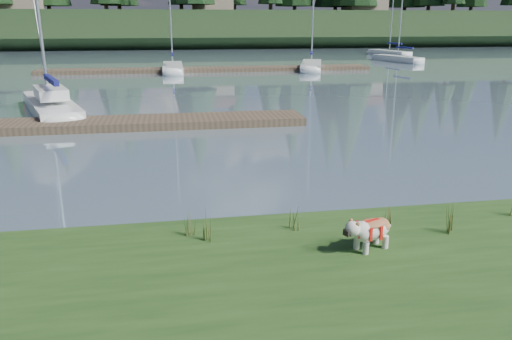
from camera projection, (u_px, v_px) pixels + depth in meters
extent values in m
plane|color=gray|center=(183.00, 72.00, 39.16)|extent=(200.00, 200.00, 0.00)
cube|color=black|center=(174.00, 29.00, 79.03)|extent=(200.00, 20.00, 5.00)
cylinder|color=silver|center=(366.00, 248.00, 7.82)|extent=(0.10, 0.10, 0.21)
cylinder|color=silver|center=(357.00, 243.00, 7.99)|extent=(0.10, 0.10, 0.21)
cylinder|color=silver|center=(385.00, 242.00, 8.02)|extent=(0.10, 0.10, 0.21)
cylinder|color=silver|center=(376.00, 237.00, 8.20)|extent=(0.10, 0.10, 0.21)
ellipsoid|color=silver|center=(372.00, 230.00, 7.95)|extent=(0.77, 0.57, 0.33)
ellipsoid|color=#AC6A40|center=(373.00, 223.00, 7.92)|extent=(0.57, 0.48, 0.12)
ellipsoid|color=silver|center=(353.00, 229.00, 7.72)|extent=(0.31, 0.32, 0.24)
cube|color=black|center=(347.00, 233.00, 7.68)|extent=(0.11, 0.14, 0.09)
cube|color=white|center=(51.00, 108.00, 21.62)|extent=(3.83, 7.23, 0.70)
ellipsoid|color=white|center=(42.00, 98.00, 24.60)|extent=(2.09, 2.33, 0.70)
cube|color=navy|center=(51.00, 80.00, 20.36)|extent=(1.24, 3.12, 0.20)
cube|color=white|center=(51.00, 93.00, 21.07)|extent=(1.91, 2.81, 0.45)
cube|color=#4C3D2C|center=(93.00, 124.00, 18.65)|extent=(16.00, 2.00, 0.30)
cube|color=#4C3D2C|center=(208.00, 69.00, 39.44)|extent=(26.00, 2.20, 0.30)
cube|color=white|center=(173.00, 69.00, 39.26)|extent=(1.54, 6.58, 0.70)
ellipsoid|color=white|center=(173.00, 65.00, 42.36)|extent=(1.45, 1.80, 0.70)
cube|color=navy|center=(172.00, 54.00, 38.07)|extent=(0.22, 2.62, 0.20)
cube|color=white|center=(311.00, 67.00, 41.12)|extent=(3.54, 7.10, 0.70)
ellipsoid|color=white|center=(312.00, 63.00, 44.42)|extent=(2.00, 2.25, 0.70)
cube|color=navy|center=(311.00, 53.00, 39.88)|extent=(1.00, 2.70, 0.20)
cube|color=white|center=(398.00, 60.00, 48.45)|extent=(2.85, 6.10, 0.70)
ellipsoid|color=white|center=(378.00, 58.00, 51.04)|extent=(1.68, 1.91, 0.70)
cylinder|color=silver|center=(402.00, 4.00, 46.96)|extent=(0.12, 0.12, 9.18)
cube|color=navy|center=(404.00, 48.00, 47.41)|extent=(0.81, 2.34, 0.20)
cube|color=white|center=(389.00, 54.00, 57.21)|extent=(2.78, 6.54, 0.70)
ellipsoid|color=white|center=(373.00, 52.00, 60.04)|extent=(1.73, 2.00, 0.70)
cylinder|color=silver|center=(393.00, 5.00, 55.67)|extent=(0.12, 0.12, 9.51)
cube|color=navy|center=(395.00, 43.00, 56.10)|extent=(0.74, 2.52, 0.20)
cone|color=#475B23|center=(202.00, 226.00, 8.25)|extent=(0.03, 0.03, 0.53)
cone|color=brown|center=(209.00, 230.00, 8.22)|extent=(0.03, 0.03, 0.43)
cone|color=#475B23|center=(206.00, 223.00, 8.28)|extent=(0.03, 0.03, 0.59)
cone|color=brown|center=(211.00, 230.00, 8.27)|extent=(0.03, 0.03, 0.37)
cone|color=#475B23|center=(204.00, 229.00, 8.19)|extent=(0.03, 0.03, 0.48)
cone|color=#475B23|center=(289.00, 218.00, 8.73)|extent=(0.03, 0.03, 0.42)
cone|color=brown|center=(296.00, 221.00, 8.69)|extent=(0.03, 0.03, 0.33)
cone|color=#475B23|center=(292.00, 216.00, 8.76)|extent=(0.03, 0.03, 0.46)
cone|color=brown|center=(297.00, 221.00, 8.74)|extent=(0.03, 0.03, 0.29)
cone|color=#475B23|center=(291.00, 221.00, 8.66)|extent=(0.03, 0.03, 0.38)
cone|color=#475B23|center=(447.00, 214.00, 8.55)|extent=(0.03, 0.03, 0.67)
cone|color=brown|center=(455.00, 219.00, 8.52)|extent=(0.03, 0.03, 0.54)
cone|color=#475B23|center=(449.00, 212.00, 8.58)|extent=(0.03, 0.03, 0.74)
cone|color=brown|center=(455.00, 220.00, 8.57)|extent=(0.03, 0.03, 0.47)
cone|color=#475B23|center=(450.00, 218.00, 8.49)|extent=(0.03, 0.03, 0.60)
cone|color=#475B23|center=(187.00, 224.00, 8.46)|extent=(0.03, 0.03, 0.41)
cone|color=brown|center=(194.00, 228.00, 8.42)|extent=(0.03, 0.03, 0.33)
cone|color=#475B23|center=(191.00, 222.00, 8.49)|extent=(0.03, 0.03, 0.46)
cone|color=brown|center=(196.00, 228.00, 8.47)|extent=(0.03, 0.03, 0.29)
cone|color=#475B23|center=(189.00, 227.00, 8.39)|extent=(0.03, 0.03, 0.37)
cone|color=#475B23|center=(383.00, 215.00, 8.85)|extent=(0.03, 0.03, 0.41)
cone|color=brown|center=(390.00, 219.00, 8.81)|extent=(0.03, 0.03, 0.32)
cone|color=#475B23|center=(385.00, 214.00, 8.88)|extent=(0.03, 0.03, 0.45)
cone|color=brown|center=(391.00, 219.00, 8.86)|extent=(0.03, 0.03, 0.28)
cone|color=#475B23|center=(386.00, 218.00, 8.78)|extent=(0.03, 0.03, 0.37)
cone|color=#475B23|center=(512.00, 202.00, 9.35)|extent=(0.03, 0.03, 0.53)
cube|color=#33281C|center=(235.00, 233.00, 9.32)|extent=(60.00, 0.50, 0.14)
cylinder|color=#382619|center=(106.00, 6.00, 75.48)|extent=(0.60, 0.60, 1.80)
cylinder|color=#382619|center=(195.00, 6.00, 71.93)|extent=(0.60, 0.60, 1.80)
cylinder|color=#382619|center=(271.00, 7.00, 77.65)|extent=(0.60, 0.60, 1.80)
cylinder|color=#382619|center=(355.00, 7.00, 77.87)|extent=(0.60, 0.60, 1.80)
cylinder|color=#382619|center=(428.00, 8.00, 82.97)|extent=(0.60, 0.60, 1.80)
cube|color=gray|center=(18.00, 2.00, 71.51)|extent=(6.00, 5.00, 2.80)
cube|color=gray|center=(212.00, 3.00, 76.99)|extent=(6.00, 5.00, 2.80)
cube|color=gray|center=(365.00, 4.00, 78.99)|extent=(6.00, 5.00, 2.80)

